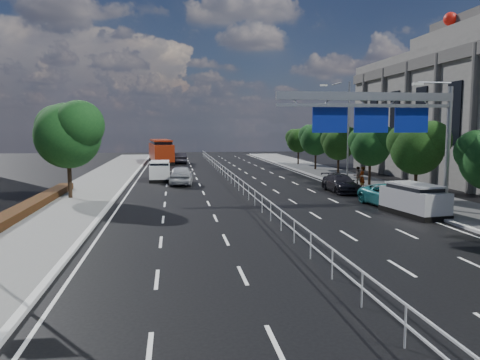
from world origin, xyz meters
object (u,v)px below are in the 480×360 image
object	(u,v)px
near_car_dark	(180,158)
pedestrian_b	(357,176)
silver_minivan	(414,200)
near_car_silver	(181,175)
white_minivan	(160,171)
parked_car_teal	(392,196)
pedestrian_a	(362,178)
parked_car_dark	(341,183)
overhead_gantry	(385,115)
red_bus	(161,151)

from	to	relation	value
near_car_dark	pedestrian_b	distance (m)	31.28
silver_minivan	near_car_silver	bearing A→B (deg)	119.89
white_minivan	parked_car_teal	world-z (taller)	white_minivan
parked_car_teal	pedestrian_a	size ratio (longest dim) A/B	2.94
near_car_dark	pedestrian_a	world-z (taller)	pedestrian_a
parked_car_teal	pedestrian_b	world-z (taller)	pedestrian_b
near_car_dark	parked_car_dark	xyz separation A→B (m)	(11.61, -30.92, -0.07)
pedestrian_a	parked_car_teal	bearing A→B (deg)	35.78
parked_car_dark	parked_car_teal	bearing A→B (deg)	-85.48
overhead_gantry	pedestrian_a	bearing A→B (deg)	73.58
overhead_gantry	parked_car_teal	world-z (taller)	overhead_gantry
parked_car_dark	pedestrian_b	world-z (taller)	pedestrian_b
white_minivan	pedestrian_a	xyz separation A→B (m)	(15.85, -9.03, 0.10)
white_minivan	overhead_gantry	bearing A→B (deg)	-55.35
silver_minivan	pedestrian_a	world-z (taller)	pedestrian_a
near_car_silver	pedestrian_b	world-z (taller)	pedestrian_b
overhead_gantry	white_minivan	bearing A→B (deg)	124.72
near_car_silver	parked_car_dark	bearing A→B (deg)	154.42
silver_minivan	parked_car_dark	bearing A→B (deg)	86.32
overhead_gantry	near_car_silver	bearing A→B (deg)	125.40
silver_minivan	parked_car_dark	size ratio (longest dim) A/B	0.97
white_minivan	parked_car_dark	world-z (taller)	white_minivan
silver_minivan	pedestrian_b	world-z (taller)	silver_minivan
red_bus	near_car_dark	xyz separation A→B (m)	(2.66, -1.09, -0.96)
overhead_gantry	parked_car_dark	xyz separation A→B (m)	(0.85, 8.95, -4.94)
near_car_silver	pedestrian_a	bearing A→B (deg)	160.66
overhead_gantry	red_bus	size ratio (longest dim) A/B	0.92
parked_car_teal	near_car_silver	bearing A→B (deg)	127.03
white_minivan	silver_minivan	size ratio (longest dim) A/B	0.94
overhead_gantry	parked_car_dark	size ratio (longest dim) A/B	2.23
near_car_dark	parked_car_teal	distance (m)	39.87
pedestrian_a	near_car_silver	bearing A→B (deg)	-67.59
parked_car_teal	near_car_dark	bearing A→B (deg)	102.23
near_car_dark	overhead_gantry	bearing A→B (deg)	103.01
white_minivan	silver_minivan	distance (m)	24.28
near_car_dark	red_bus	bearing A→B (deg)	-24.38
overhead_gantry	parked_car_teal	xyz separation A→B (m)	(1.56, 1.95, -4.91)
near_car_silver	parked_car_teal	xyz separation A→B (m)	(12.64, -13.64, -0.13)
overhead_gantry	near_car_dark	world-z (taller)	overhead_gantry
white_minivan	pedestrian_a	bearing A→B (deg)	-29.75
near_car_silver	near_car_dark	distance (m)	24.27
white_minivan	red_bus	size ratio (longest dim) A/B	0.38
parked_car_teal	pedestrian_a	bearing A→B (deg)	74.70
pedestrian_a	pedestrian_b	xyz separation A→B (m)	(0.56, 2.28, -0.09)
red_bus	silver_minivan	distance (m)	44.28
parked_car_teal	parked_car_dark	bearing A→B (deg)	90.04
red_bus	near_car_dark	bearing A→B (deg)	-29.01
overhead_gantry	parked_car_dark	bearing A→B (deg)	84.60
red_bus	pedestrian_a	bearing A→B (deg)	-69.21
pedestrian_a	pedestrian_b	distance (m)	2.35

